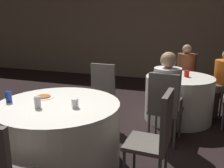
{
  "coord_description": "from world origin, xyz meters",
  "views": [
    {
      "loc": [
        1.29,
        -2.16,
        1.6
      ],
      "look_at": [
        0.3,
        0.71,
        0.82
      ],
      "focal_mm": 40.0,
      "sensor_mm": 36.0,
      "label": 1
    }
  ],
  "objects": [
    {
      "name": "table_far",
      "position": [
        1.05,
        1.88,
        0.36
      ],
      "size": [
        1.08,
        1.08,
        0.72
      ],
      "color": "white",
      "rests_on": "ground_plane"
    },
    {
      "name": "cup_far",
      "position": [
        1.15,
        1.92,
        0.78
      ],
      "size": [
        0.08,
        0.08,
        0.1
      ],
      "color": "red",
      "rests_on": "table_far"
    },
    {
      "name": "pizza_plate_near",
      "position": [
        -0.38,
        0.22,
        0.73
      ],
      "size": [
        0.24,
        0.24,
        0.02
      ],
      "color": "white",
      "rests_on": "table_near"
    },
    {
      "name": "person_white_shirt",
      "position": [
        0.95,
        1.09,
        0.62
      ],
      "size": [
        0.38,
        0.52,
        1.22
      ],
      "rotation": [
        0.0,
        0.0,
        -0.12
      ],
      "color": "#4C4238",
      "rests_on": "ground_plane"
    },
    {
      "name": "bottle_far",
      "position": [
        0.83,
        1.85,
        0.82
      ],
      "size": [
        0.09,
        0.09,
        0.2
      ],
      "color": "white",
      "rests_on": "table_far"
    },
    {
      "name": "chair_far_south",
      "position": [
        0.93,
        0.93,
        0.57
      ],
      "size": [
        0.45,
        0.45,
        0.97
      ],
      "rotation": [
        0.0,
        0.0,
        -0.12
      ],
      "color": "#59514C",
      "rests_on": "ground_plane"
    },
    {
      "name": "cup_near",
      "position": [
        0.13,
        0.03,
        0.77
      ],
      "size": [
        0.07,
        0.07,
        0.1
      ],
      "color": "white",
      "rests_on": "table_near"
    },
    {
      "name": "ground_plane",
      "position": [
        0.0,
        0.0,
        0.0
      ],
      "size": [
        16.0,
        16.0,
        0.0
      ],
      "primitive_type": "plane",
      "color": "black"
    },
    {
      "name": "table_near",
      "position": [
        -0.11,
        0.08,
        0.36
      ],
      "size": [
        1.35,
        1.35,
        0.72
      ],
      "color": "white",
      "rests_on": "ground_plane"
    },
    {
      "name": "person_floral_shirt",
      "position": [
        1.09,
        2.67,
        0.58
      ],
      "size": [
        0.32,
        0.5,
        1.16
      ],
      "rotation": [
        0.0,
        0.0,
        -3.19
      ],
      "color": "#282828",
      "rests_on": "ground_plane"
    },
    {
      "name": "chair_far_north",
      "position": [
        1.1,
        2.84,
        0.57
      ],
      "size": [
        0.42,
        0.42,
        0.97
      ],
      "rotation": [
        0.0,
        0.0,
        -3.19
      ],
      "color": "#59514C",
      "rests_on": "ground_plane"
    },
    {
      "name": "wall_back",
      "position": [
        0.0,
        4.76,
        1.4
      ],
      "size": [
        16.0,
        0.06,
        2.8
      ],
      "color": "gray",
      "rests_on": "ground_plane"
    },
    {
      "name": "person_orange_shirt",
      "position": [
        1.71,
        2.33,
        0.59
      ],
      "size": [
        0.51,
        0.49,
        1.14
      ],
      "rotation": [
        0.0,
        0.0,
        -4.12
      ],
      "color": "#4C4238",
      "rests_on": "ground_plane"
    },
    {
      "name": "chair_near_east",
      "position": [
        0.99,
        0.03,
        0.57
      ],
      "size": [
        0.42,
        0.42,
        0.97
      ],
      "rotation": [
        0.0,
        0.0,
        1.52
      ],
      "color": "#59514C",
      "rests_on": "ground_plane"
    },
    {
      "name": "soda_can_silver",
      "position": [
        -0.23,
        -0.11,
        0.79
      ],
      "size": [
        0.07,
        0.07,
        0.12
      ],
      "color": "silver",
      "rests_on": "table_near"
    },
    {
      "name": "chair_near_north",
      "position": [
        -0.04,
        1.18,
        0.57
      ],
      "size": [
        0.42,
        0.43,
        0.97
      ],
      "rotation": [
        0.0,
        0.0,
        -3.2
      ],
      "color": "#59514C",
      "rests_on": "ground_plane"
    },
    {
      "name": "soda_can_blue",
      "position": [
        -0.64,
        -0.06,
        0.79
      ],
      "size": [
        0.07,
        0.07,
        0.12
      ],
      "color": "#1E38A5",
      "rests_on": "table_near"
    }
  ]
}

